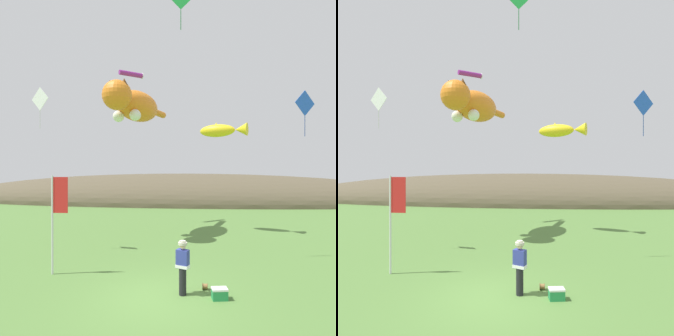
% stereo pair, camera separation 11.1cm
% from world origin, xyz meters
% --- Properties ---
extents(ground_plane, '(120.00, 120.00, 0.00)m').
position_xyz_m(ground_plane, '(0.00, 0.00, 0.00)').
color(ground_plane, '#517A38').
extents(distant_hill_ridge, '(61.21, 14.39, 6.74)m').
position_xyz_m(distant_hill_ridge, '(0.00, 27.71, 0.00)').
color(distant_hill_ridge, brown).
rests_on(distant_hill_ridge, ground).
extents(festival_attendant, '(0.49, 0.41, 1.77)m').
position_xyz_m(festival_attendant, '(0.80, 0.37, 0.95)').
color(festival_attendant, black).
rests_on(festival_attendant, ground).
extents(kite_spool, '(0.17, 0.23, 0.23)m').
position_xyz_m(kite_spool, '(1.54, 0.86, 0.11)').
color(kite_spool, olive).
rests_on(kite_spool, ground).
extents(picnic_cooler, '(0.53, 0.40, 0.36)m').
position_xyz_m(picnic_cooler, '(1.98, 0.14, 0.18)').
color(picnic_cooler, '#268C4C').
rests_on(picnic_cooler, ground).
extents(festival_banner_pole, '(0.66, 0.08, 3.84)m').
position_xyz_m(festival_banner_pole, '(-4.17, 1.82, 2.51)').
color(festival_banner_pole, silver).
rests_on(festival_banner_pole, ground).
extents(kite_giant_cat, '(3.12, 6.99, 2.19)m').
position_xyz_m(kite_giant_cat, '(-2.51, 8.61, 7.96)').
color(kite_giant_cat, orange).
extents(kite_fish_windsock, '(3.18, 1.88, 0.95)m').
position_xyz_m(kite_fish_windsock, '(2.97, 10.06, 6.54)').
color(kite_fish_windsock, yellow).
extents(kite_tube_streamer, '(1.75, 1.42, 0.44)m').
position_xyz_m(kite_tube_streamer, '(-3.49, 12.57, 11.10)').
color(kite_tube_streamer, '#8C268C').
extents(kite_diamond_white, '(1.08, 0.45, 2.06)m').
position_xyz_m(kite_diamond_white, '(-6.43, 4.80, 7.54)').
color(kite_diamond_white, white).
extents(kite_diamond_blue, '(1.02, 0.53, 2.03)m').
position_xyz_m(kite_diamond_blue, '(6.03, 4.28, 6.97)').
color(kite_diamond_blue, blue).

